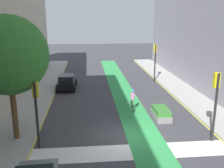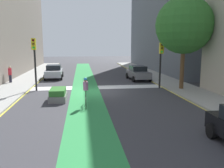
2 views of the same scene
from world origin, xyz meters
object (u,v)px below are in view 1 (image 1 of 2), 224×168
object	(u,v)px
traffic_signal_far_right	(155,56)
car_black_left_far	(67,82)
cyclist_in_lane	(133,100)
street_tree_near	(8,55)
traffic_signal_near_right	(216,94)
median_planter	(161,113)
traffic_signal_near_left	(36,102)

from	to	relation	value
traffic_signal_far_right	car_black_left_far	world-z (taller)	traffic_signal_far_right
cyclist_in_lane	street_tree_near	distance (m)	10.54
traffic_signal_near_right	median_planter	world-z (taller)	traffic_signal_near_right
traffic_signal_far_right	median_planter	distance (m)	12.25
traffic_signal_far_right	cyclist_in_lane	distance (m)	10.95
traffic_signal_near_left	traffic_signal_far_right	bearing A→B (deg)	53.71
traffic_signal_near_right	car_black_left_far	xyz separation A→B (m)	(-10.16, 13.20, -2.31)
traffic_signal_far_right	street_tree_near	bearing A→B (deg)	-131.87
car_black_left_far	cyclist_in_lane	xyz separation A→B (m)	(6.03, -7.45, 0.17)
street_tree_near	median_planter	world-z (taller)	street_tree_near
traffic_signal_near_left	car_black_left_far	xyz separation A→B (m)	(0.75, 12.95, -2.07)
traffic_signal_near_left	cyclist_in_lane	bearing A→B (deg)	39.08
traffic_signal_far_right	median_planter	size ratio (longest dim) A/B	2.07
traffic_signal_near_right	cyclist_in_lane	size ratio (longest dim) A/B	2.40
traffic_signal_near_left	car_black_left_far	size ratio (longest dim) A/B	0.96
traffic_signal_near_right	traffic_signal_far_right	size ratio (longest dim) A/B	0.99
cyclist_in_lane	street_tree_near	size ratio (longest dim) A/B	0.24
traffic_signal_near_left	traffic_signal_far_right	size ratio (longest dim) A/B	0.91
traffic_signal_far_right	median_planter	bearing A→B (deg)	-102.13
traffic_signal_near_right	street_tree_near	bearing A→B (deg)	174.40
traffic_signal_near_right	street_tree_near	distance (m)	12.79
cyclist_in_lane	street_tree_near	world-z (taller)	street_tree_near
traffic_signal_far_right	cyclist_in_lane	size ratio (longest dim) A/B	2.43
traffic_signal_near_left	median_planter	xyz separation A→B (m)	(8.71, 3.60, -2.47)
cyclist_in_lane	median_planter	bearing A→B (deg)	-44.64
traffic_signal_near_right	traffic_signal_near_left	size ratio (longest dim) A/B	1.09
street_tree_near	traffic_signal_near_left	bearing A→B (deg)	-31.65
car_black_left_far	median_planter	distance (m)	12.29
traffic_signal_near_right	median_planter	xyz separation A→B (m)	(-2.20, 3.84, -2.71)
traffic_signal_near_right	traffic_signal_near_left	xyz separation A→B (m)	(-10.91, 0.24, -0.24)
street_tree_near	traffic_signal_near_right	bearing A→B (deg)	-5.60
cyclist_in_lane	median_planter	distance (m)	2.77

